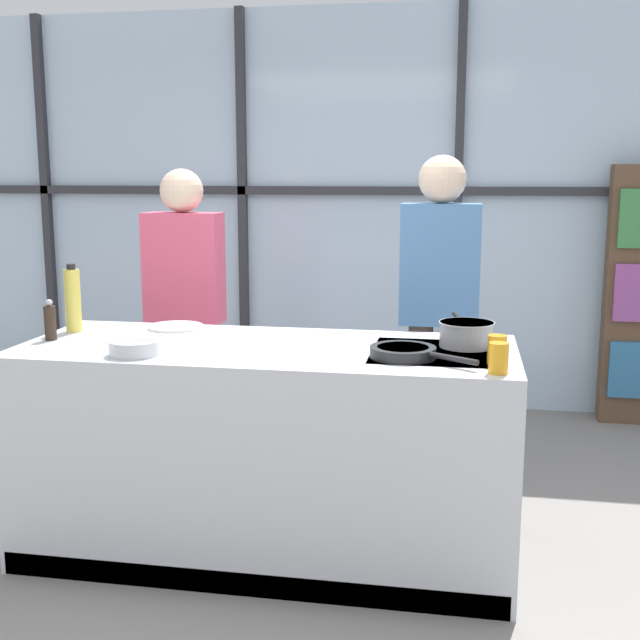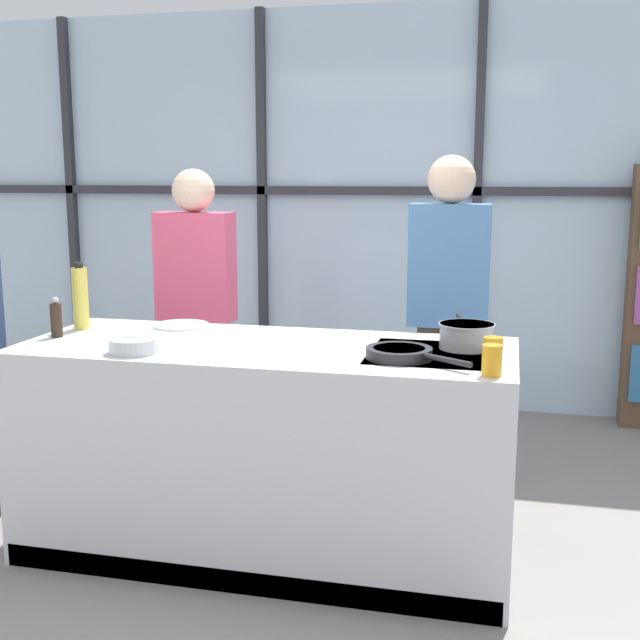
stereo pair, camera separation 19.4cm
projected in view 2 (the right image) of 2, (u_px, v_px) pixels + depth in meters
The scene contains 13 objects.
ground_plane at pixel (268, 547), 3.61m from camera, with size 18.00×18.00×0.00m, color gray.
back_window_wall at pixel (367, 210), 5.70m from camera, with size 6.40×0.10×2.80m.
demo_island at pixel (268, 449), 3.52m from camera, with size 2.11×0.84×0.93m.
spectator_far_left at pixel (196, 299), 4.49m from camera, with size 0.42×0.24×1.68m.
spectator_center_left at pixel (448, 299), 4.16m from camera, with size 0.41×0.25×1.75m.
frying_pan at pixel (400, 353), 3.18m from camera, with size 0.43×0.33×0.04m.
saucepan at pixel (466, 335), 3.36m from camera, with size 0.24×0.43×0.11m.
white_plate at pixel (181, 325), 3.85m from camera, with size 0.26×0.26×0.01m, color white.
mixing_bowl at pixel (134, 345), 3.29m from camera, with size 0.21×0.21×0.06m.
oil_bottle at pixel (80, 298), 3.77m from camera, with size 0.07×0.07×0.32m.
pepper_grinder at pixel (56, 319), 3.59m from camera, with size 0.05×0.05×0.18m.
juice_glass_near at pixel (492, 360), 2.90m from camera, with size 0.07×0.07×0.11m, color orange.
juice_glass_far at pixel (493, 352), 3.04m from camera, with size 0.07×0.07×0.11m, color orange.
Camera 2 is at (1.01, -3.22, 1.66)m, focal length 45.00 mm.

